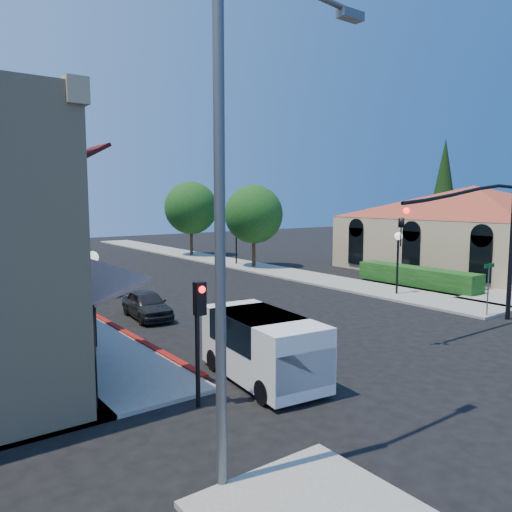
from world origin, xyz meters
TOP-DOWN VIEW (x-y plane):
  - ground at (0.00, 0.00)m, footprint 120.00×120.00m
  - sidewalk_right at (8.75, 27.00)m, footprint 3.50×50.00m
  - curb_red_strip at (-6.90, 8.00)m, footprint 0.25×10.00m
  - mission_building at (21.99, 11.50)m, footprint 30.12×30.12m
  - hedge at (11.70, 9.00)m, footprint 1.40×8.00m
  - conifer_far at (28.00, 18.00)m, footprint 3.20×3.20m
  - street_tree_a at (8.80, 22.00)m, footprint 4.56×4.56m
  - street_tree_b at (8.80, 32.00)m, footprint 4.94×4.94m
  - signal_mast_arm at (5.86, 1.50)m, footprint 8.01×0.39m
  - secondary_signal at (-8.00, 1.41)m, footprint 0.28×0.42m
  - cobra_streetlight at (-9.15, -2.00)m, footprint 3.60×0.25m
  - street_name_sign at (7.50, 2.20)m, footprint 0.80×0.06m
  - lamppost_left_near at (-8.50, 8.00)m, footprint 0.44×0.44m
  - lamppost_left_far at (-8.50, 22.00)m, footprint 0.44×0.44m
  - lamppost_right_near at (8.50, 8.00)m, footprint 0.44×0.44m
  - lamppost_right_far at (8.50, 24.00)m, footprint 0.44×0.44m
  - white_van at (-5.51, 1.95)m, footprint 2.43×4.68m
  - parked_car_a at (-5.00, 11.37)m, footprint 1.86×3.86m
  - parked_car_b at (-4.80, 18.28)m, footprint 1.55×3.35m
  - parked_car_c at (-5.61, 20.00)m, footprint 1.78×3.85m
  - parked_car_d at (-5.47, 31.78)m, footprint 2.24×4.08m

SIDE VIEW (x-z plane):
  - ground at x=0.00m, z-range 0.00..0.00m
  - curb_red_strip at x=-6.90m, z-range -0.03..0.03m
  - hedge at x=11.70m, z-range -0.55..0.55m
  - sidewalk_right at x=8.75m, z-range 0.00..0.12m
  - parked_car_b at x=-4.80m, z-range 0.00..1.06m
  - parked_car_d at x=-5.47m, z-range 0.00..1.08m
  - parked_car_c at x=-5.61m, z-range 0.00..1.09m
  - parked_car_a at x=-5.00m, z-range 0.00..1.27m
  - white_van at x=-5.51m, z-range 0.16..2.14m
  - street_name_sign at x=7.50m, z-range 0.45..2.95m
  - secondary_signal at x=-8.00m, z-range 0.66..3.98m
  - lamppost_left_near at x=-8.50m, z-range 0.95..4.52m
  - lamppost_left_far at x=-8.50m, z-range 0.95..4.52m
  - lamppost_right_near at x=8.50m, z-range 0.95..4.52m
  - lamppost_right_far at x=8.50m, z-range 0.95..4.52m
  - mission_building at x=21.99m, z-range 0.55..6.95m
  - signal_mast_arm at x=5.86m, z-range 1.09..7.09m
  - street_tree_a at x=8.80m, z-range 0.95..7.43m
  - street_tree_b at x=8.80m, z-range 1.03..8.05m
  - cobra_streetlight at x=-9.15m, z-range 0.61..9.92m
  - conifer_far at x=28.00m, z-range 0.86..11.86m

